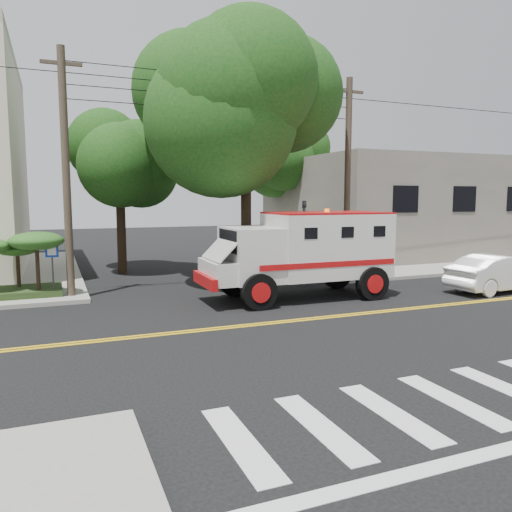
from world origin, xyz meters
name	(u,v)px	position (x,y,z in m)	size (l,w,h in m)	color
ground	(277,322)	(0.00, 0.00, 0.00)	(100.00, 100.00, 0.00)	black
sidewalk_ne	(380,254)	(13.50, 13.50, 0.07)	(17.00, 17.00, 0.15)	gray
building_right	(395,206)	(15.00, 14.00, 3.15)	(14.00, 12.00, 6.00)	#676158
utility_pole_left	(66,176)	(-5.60, 6.00, 4.50)	(0.28, 0.28, 9.00)	#382D23
utility_pole_right	(347,180)	(6.30, 6.20, 4.50)	(0.28, 0.28, 9.00)	#382D23
tree_main	(258,113)	(1.94, 6.21, 7.20)	(6.08, 5.70, 9.85)	black
tree_left	(126,156)	(-2.68, 11.79, 5.73)	(4.48, 4.20, 7.70)	black
tree_right	(301,161)	(8.84, 15.77, 6.09)	(4.80, 4.50, 8.20)	black
traffic_signal	(304,233)	(3.80, 5.60, 2.23)	(0.15, 0.18, 3.60)	#3F3F42
accessibility_sign	(52,263)	(-6.20, 6.17, 1.37)	(0.45, 0.10, 2.02)	#3F3F42
palm_planter	(15,255)	(-7.44, 6.62, 1.65)	(3.52, 2.63, 2.36)	#1E3314
armored_truck	(305,249)	(2.48, 3.01, 1.82)	(7.05, 2.91, 3.19)	silver
parked_sedan	(499,273)	(10.24, 1.20, 0.74)	(1.57, 4.49, 1.48)	white
pedestrian_a	(339,260)	(5.50, 5.50, 0.97)	(0.60, 0.39, 1.65)	gray
pedestrian_b	(349,250)	(8.06, 8.67, 1.02)	(0.85, 0.66, 1.75)	gray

